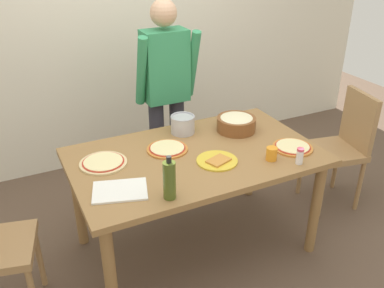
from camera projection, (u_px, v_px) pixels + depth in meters
ground at (195, 245)px, 3.07m from camera, size 8.00×8.00×0.00m
wall_back at (116, 24)px, 3.75m from camera, size 5.60×0.10×2.60m
dining_table at (195, 166)px, 2.77m from camera, size 1.60×0.96×0.76m
person_cook at (166, 89)px, 3.29m from camera, size 0.49×0.25×1.62m
chair_wooden_right at (343, 143)px, 3.35m from camera, size 0.47×0.47×0.95m
pizza_raw_on_board at (103, 162)px, 2.61m from camera, size 0.29×0.29×0.02m
pizza_cooked_on_tray at (293, 147)px, 2.79m from camera, size 0.27×0.27×0.02m
pizza_second_cooked at (167, 149)px, 2.77m from camera, size 0.27×0.27×0.02m
plate_with_slice at (217, 161)px, 2.63m from camera, size 0.26×0.26×0.02m
popcorn_bowl at (236, 123)px, 3.02m from camera, size 0.28×0.28×0.11m
olive_oil_bottle at (169, 180)px, 2.23m from camera, size 0.07×0.07×0.26m
steel_pot at (183, 124)px, 2.98m from camera, size 0.17×0.17×0.13m
cup_orange at (272, 154)px, 2.64m from camera, size 0.07×0.07×0.08m
salt_shaker at (300, 156)px, 2.59m from camera, size 0.04×0.04×0.11m
cutting_board_white at (120, 191)px, 2.33m from camera, size 0.35×0.30×0.01m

